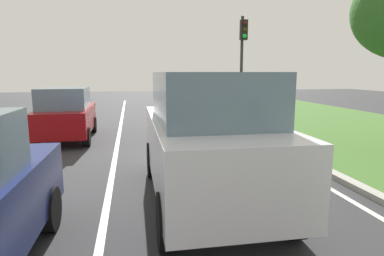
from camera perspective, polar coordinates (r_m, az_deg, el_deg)
ground_plane at (r=11.25m, az=-9.21°, el=-2.13°), size 60.00×60.00×0.00m
lane_line_center at (r=11.26m, az=-12.78°, el=-2.23°), size 0.12×32.00×0.01m
lane_line_right_edge at (r=11.88m, az=8.42°, el=-1.47°), size 0.12×32.00×0.01m
grass_verge_right at (r=14.24m, az=27.42°, el=-0.51°), size 9.00×48.00×0.06m
curb_right at (r=12.04m, az=10.68°, el=-1.11°), size 0.24×48.00×0.12m
car_suv_ahead at (r=5.69m, az=2.67°, el=-1.59°), size 2.00×4.52×2.28m
car_hatchback_far at (r=11.86m, az=-21.10°, el=2.26°), size 1.80×3.74×1.78m
traffic_light_near_right at (r=15.89m, az=8.80°, el=13.26°), size 0.32×0.50×4.84m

